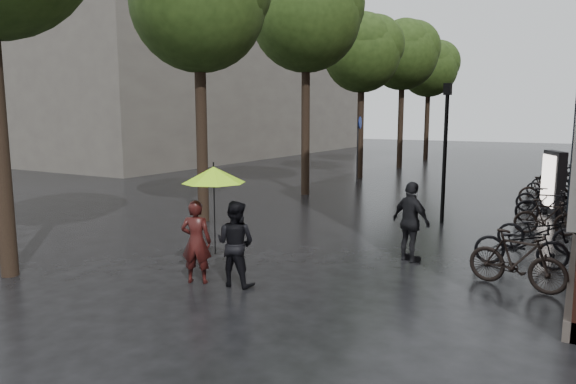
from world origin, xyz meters
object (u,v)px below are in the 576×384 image
Objects in this scene: lamp_post at (445,139)px; ad_lightbox at (553,182)px; person_black at (235,243)px; person_burgundy at (196,242)px; parked_bicycles at (547,200)px; pedestrian_walking at (411,222)px.

ad_lightbox is at bearing 49.70° from lamp_post.
ad_lightbox is at bearing -118.20° from person_black.
person_burgundy reaches higher than parked_bicycles.
person_burgundy is at bearing -137.78° from ad_lightbox.
lamp_post is (-2.66, -3.14, 1.41)m from ad_lightbox.
pedestrian_walking is (2.29, 3.14, 0.07)m from person_black.
person_burgundy is 11.79m from parked_bicycles.
person_burgundy is 12.13m from ad_lightbox.
person_black is 0.39× the size of lamp_post.
ad_lightbox reaches higher than person_burgundy.
person_black is at bearing -104.35° from lamp_post.
person_burgundy is at bearing 76.25° from pedestrian_walking.
pedestrian_walking is 4.67m from lamp_post.
pedestrian_walking is 7.87m from ad_lightbox.
pedestrian_walking is 0.10× the size of parked_bicycles.
pedestrian_walking is (3.01, 3.38, 0.08)m from person_burgundy.
pedestrian_walking is 0.86× the size of ad_lightbox.
lamp_post is at bearing -57.34° from pedestrian_walking.
parked_bicycles is 0.63m from ad_lightbox.
pedestrian_walking reaches higher than parked_bicycles.
person_burgundy is at bearing 13.62° from person_black.
lamp_post reaches higher than person_black.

